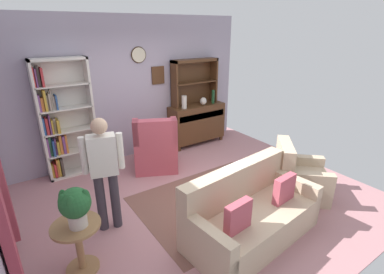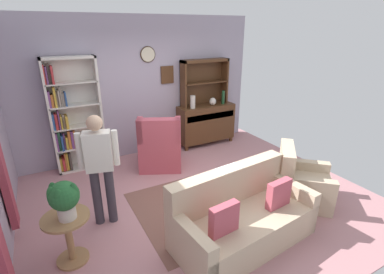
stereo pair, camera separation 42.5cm
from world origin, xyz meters
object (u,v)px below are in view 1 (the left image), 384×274
at_px(bottle_wine, 213,97).
at_px(plant_stand, 79,242).
at_px(sideboard_hutch, 194,76).
at_px(vase_round, 203,101).
at_px(wingback_chair, 156,150).
at_px(person_reading, 104,168).
at_px(bookshelf, 62,122).
at_px(vase_tall, 184,102).
at_px(couch_floral, 250,215).
at_px(sideboard, 197,122).
at_px(potted_plant_large, 75,205).
at_px(armchair_floral, 299,178).

bearing_deg(bottle_wine, plant_stand, -147.97).
height_order(sideboard_hutch, vase_round, sideboard_hutch).
xyz_separation_m(wingback_chair, person_reading, (-1.32, -1.18, 0.52)).
xyz_separation_m(bookshelf, sideboard_hutch, (2.82, 0.02, 0.55)).
distance_m(vase_tall, couch_floral, 3.15).
bearing_deg(vase_round, vase_tall, -178.51).
distance_m(sideboard, potted_plant_large, 4.03).
relative_size(bookshelf, vase_round, 12.35).
relative_size(armchair_floral, wingback_chair, 1.02).
distance_m(wingback_chair, person_reading, 1.85).
xyz_separation_m(vase_tall, couch_floral, (-0.89, -2.92, -0.75)).
bearing_deg(plant_stand, sideboard, 36.08).
height_order(sideboard, plant_stand, sideboard).
relative_size(vase_round, bottle_wine, 0.55).
distance_m(armchair_floral, person_reading, 3.01).
distance_m(plant_stand, potted_plant_large, 0.50).
height_order(bookshelf, vase_tall, bookshelf).
bearing_deg(bookshelf, bottle_wine, -3.10).
height_order(vase_tall, bottle_wine, bottle_wine).
relative_size(vase_round, wingback_chair, 0.16).
bearing_deg(vase_tall, bottle_wine, -0.66).
xyz_separation_m(vase_round, bottle_wine, (0.26, -0.02, 0.07)).
height_order(vase_round, bottle_wine, bottle_wine).
relative_size(potted_plant_large, person_reading, 0.29).
distance_m(armchair_floral, wingback_chair, 2.57).
xyz_separation_m(sideboard, armchair_floral, (0.08, -2.74, -0.22)).
relative_size(sideboard_hutch, wingback_chair, 1.04).
height_order(sideboard, person_reading, person_reading).
bearing_deg(sideboard, potted_plant_large, -143.25).
height_order(vase_tall, couch_floral, vase_tall).
xyz_separation_m(vase_round, person_reading, (-2.85, -1.76, -0.10)).
bearing_deg(vase_tall, couch_floral, -106.96).
distance_m(wingback_chair, plant_stand, 2.51).
bearing_deg(vase_tall, person_reading, -143.19).
bearing_deg(potted_plant_large, sideboard_hutch, 37.97).
bearing_deg(sideboard_hutch, vase_tall, -154.11).
height_order(potted_plant_large, person_reading, person_reading).
bearing_deg(sideboard, armchair_floral, -88.42).
height_order(sideboard, vase_round, vase_round).
bearing_deg(plant_stand, vase_round, 34.24).
xyz_separation_m(sideboard_hutch, couch_floral, (-1.28, -3.11, -1.25)).
xyz_separation_m(bookshelf, couch_floral, (1.54, -3.09, -0.70)).
bearing_deg(plant_stand, bottle_wine, 32.03).
bearing_deg(person_reading, vase_round, 31.66).
xyz_separation_m(vase_round, potted_plant_large, (-3.35, -2.33, -0.13)).
relative_size(couch_floral, armchair_floral, 1.73).
distance_m(bookshelf, bottle_wine, 3.21).
height_order(vase_round, couch_floral, vase_round).
distance_m(sideboard, bottle_wine, 0.69).
bearing_deg(sideboard, bookshelf, 178.29).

